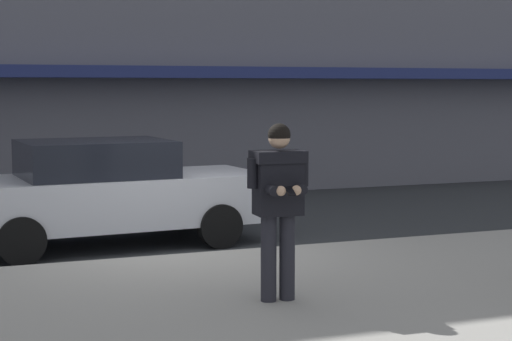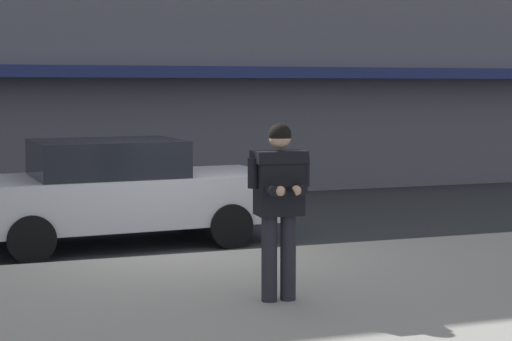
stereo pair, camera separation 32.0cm
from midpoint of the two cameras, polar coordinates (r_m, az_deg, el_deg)
ground_plane at (r=11.46m, az=-6.15°, el=-6.04°), size 80.00×80.00×0.00m
sidewalk at (r=9.17m, az=4.71°, el=-8.53°), size 32.00×5.30×0.14m
curb_paint_line at (r=11.80m, az=-1.50°, el=-5.65°), size 28.00×0.12×0.01m
parked_sedan_mid at (r=12.58m, az=-10.73°, el=-1.41°), size 4.61×2.15×1.54m
man_texting_on_phone at (r=8.58m, az=0.44°, el=-1.46°), size 0.65×0.59×1.81m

